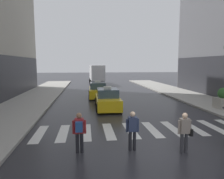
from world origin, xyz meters
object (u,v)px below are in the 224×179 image
at_px(pedestrian_with_backpack, 79,130).
at_px(planter_near_corner, 223,99).
at_px(taxi_lead, 107,100).
at_px(box_truck, 97,74).
at_px(pedestrian_with_handbag, 185,130).
at_px(pedestrian_plain_coat, 132,128).
at_px(taxi_second, 98,91).

bearing_deg(pedestrian_with_backpack, planter_near_corner, 31.24).
distance_m(taxi_lead, box_truck, 19.85).
bearing_deg(pedestrian_with_handbag, pedestrian_with_backpack, 173.21).
xyz_separation_m(pedestrian_with_backpack, pedestrian_plain_coat, (2.16, -0.01, -0.03)).
bearing_deg(taxi_lead, pedestrian_plain_coat, -88.77).
xyz_separation_m(taxi_second, pedestrian_with_backpack, (-1.53, -13.97, 0.25)).
bearing_deg(pedestrian_with_handbag, taxi_lead, 104.13).
bearing_deg(taxi_lead, taxi_second, 94.61).
relative_size(taxi_lead, pedestrian_plain_coat, 2.76).
bearing_deg(pedestrian_with_backpack, pedestrian_plain_coat, -0.28).
bearing_deg(box_truck, pedestrian_plain_coat, -89.97).
height_order(taxi_lead, pedestrian_plain_coat, taxi_lead).
xyz_separation_m(taxi_lead, pedestrian_with_backpack, (-1.99, -8.27, 0.25)).
bearing_deg(box_truck, taxi_lead, -90.47).
bearing_deg(taxi_second, pedestrian_with_backpack, -96.23).
bearing_deg(pedestrian_with_backpack, taxi_second, 83.77).
distance_m(pedestrian_plain_coat, planter_near_corner, 10.97).
height_order(pedestrian_with_backpack, planter_near_corner, planter_near_corner).
distance_m(box_truck, pedestrian_with_backpack, 28.19).
xyz_separation_m(pedestrian_with_backpack, planter_near_corner, (10.90, 6.61, -0.10)).
bearing_deg(pedestrian_with_handbag, taxi_second, 100.44).
bearing_deg(pedestrian_plain_coat, taxi_second, 92.61).
height_order(taxi_lead, planter_near_corner, taxi_lead).
bearing_deg(planter_near_corner, box_truck, 112.18).
relative_size(taxi_second, pedestrian_with_handbag, 2.77).
xyz_separation_m(box_truck, pedestrian_with_backpack, (-2.15, -28.09, -0.88)).
xyz_separation_m(taxi_lead, box_truck, (0.16, 19.82, 1.13)).
xyz_separation_m(pedestrian_with_backpack, pedestrian_with_handbag, (4.19, -0.50, -0.04)).
distance_m(taxi_lead, pedestrian_with_handbag, 9.05).
distance_m(pedestrian_with_backpack, planter_near_corner, 12.75).
xyz_separation_m(pedestrian_with_handbag, pedestrian_plain_coat, (-2.03, 0.49, 0.01)).
xyz_separation_m(taxi_lead, pedestrian_plain_coat, (0.18, -8.28, 0.21)).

